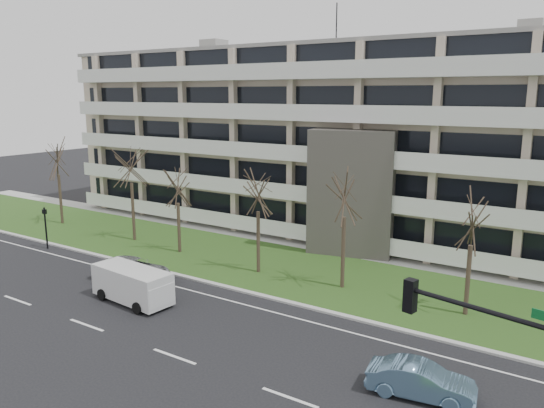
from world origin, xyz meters
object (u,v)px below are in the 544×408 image
Objects in this scene: white_van at (133,282)px; blue_sedan at (421,381)px; silver_pickup at (133,270)px; pedestrian_signal at (45,222)px; traffic_signal at (519,387)px.

blue_sedan is at bearing 2.83° from white_van.
silver_pickup is 1.62× the size of pedestrian_signal.
silver_pickup is 1.26× the size of blue_sedan.
white_van is 21.25m from traffic_signal.
white_van is at bearing 177.38° from traffic_signal.
white_van is 13.92m from pedestrian_signal.
blue_sedan is 0.65× the size of traffic_signal.
traffic_signal is 35.01m from pedestrian_signal.
traffic_signal is (3.88, -4.76, 3.39)m from blue_sedan.
pedestrian_signal is at bearing 169.34° from white_van.
traffic_signal is at bearing -150.21° from blue_sedan.
traffic_signal reaches higher than white_van.
pedestrian_signal reaches higher than silver_pickup.
white_van reaches higher than silver_pickup.
white_van is at bearing 78.43° from blue_sedan.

